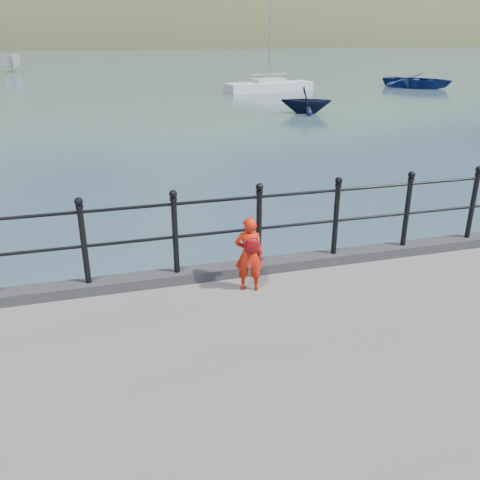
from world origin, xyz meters
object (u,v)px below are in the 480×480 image
object	(u,v)px
launch_white	(12,63)
railing	(218,223)
child	(249,254)
sailboat_near	(269,87)
launch_navy	(306,100)
launch_blue	(418,81)

from	to	relation	value
launch_white	railing	bearing A→B (deg)	-89.72
child	sailboat_near	distance (m)	35.48
railing	child	world-z (taller)	railing
launch_navy	sailboat_near	world-z (taller)	sailboat_near
railing	child	xyz separation A→B (m)	(0.31, -0.50, -0.29)
child	launch_white	world-z (taller)	launch_white
launch_navy	child	bearing A→B (deg)	175.84
launch_white	launch_navy	world-z (taller)	launch_white
child	sailboat_near	size ratio (longest dim) A/B	0.11
child	launch_blue	xyz separation A→B (m)	(24.72, 32.88, -0.94)
child	railing	bearing A→B (deg)	-42.17
sailboat_near	launch_white	bearing A→B (deg)	117.48
sailboat_near	child	bearing A→B (deg)	-118.90
child	launch_white	xyz separation A→B (m)	(-10.54, 62.87, -0.47)
railing	launch_blue	distance (m)	40.94
railing	launch_blue	xyz separation A→B (m)	(25.03, 32.38, -1.24)
launch_blue	sailboat_near	bearing A→B (deg)	141.15
launch_navy	sailboat_near	bearing A→B (deg)	11.95
child	launch_navy	bearing A→B (deg)	-98.06
child	launch_white	bearing A→B (deg)	-63.92
sailboat_near	railing	bearing A→B (deg)	-119.65
railing	launch_navy	world-z (taller)	railing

